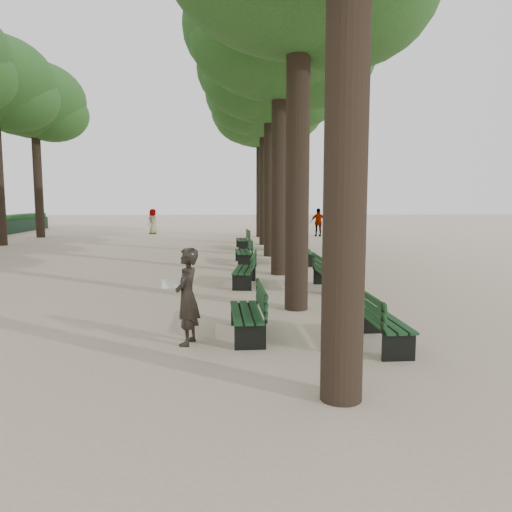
{
  "coord_description": "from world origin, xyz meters",
  "views": [
    {
      "loc": [
        0.26,
        -7.92,
        2.51
      ],
      "look_at": [
        0.6,
        3.0,
        1.2
      ],
      "focal_mm": 35.0,
      "sensor_mm": 36.0,
      "label": 1
    }
  ],
  "objects": [
    {
      "name": "bench_right_0",
      "position": [
        2.63,
        0.19,
        0.27
      ],
      "size": [
        0.66,
        1.83,
        0.92
      ],
      "color": "black",
      "rests_on": "ground"
    },
    {
      "name": "bench_left_2",
      "position": [
        0.37,
        10.58,
        0.27
      ],
      "size": [
        0.68,
        1.83,
        0.92
      ],
      "color": "black",
      "rests_on": "ground"
    },
    {
      "name": "tree_far_5",
      "position": [
        -12.0,
        23.0,
        8.14
      ],
      "size": [
        6.0,
        6.0,
        10.45
      ],
      "color": "#33261C",
      "rests_on": "ground"
    },
    {
      "name": "ground",
      "position": [
        0.0,
        0.0,
        0.0
      ],
      "size": [
        120.0,
        120.0,
        0.0
      ],
      "primitive_type": "plane",
      "color": "#CBB19A",
      "rests_on": "ground"
    },
    {
      "name": "pedestrian_b",
      "position": [
        7.0,
        28.47,
        0.89
      ],
      "size": [
        1.01,
        1.11,
        1.78
      ],
      "primitive_type": "imported",
      "rotation": [
        0.0,
        0.0,
        0.88
      ],
      "color": "#262628",
      "rests_on": "ground"
    },
    {
      "name": "bench_right_2",
      "position": [
        2.63,
        10.45,
        0.27
      ],
      "size": [
        0.68,
        1.83,
        0.92
      ],
      "color": "black",
      "rests_on": "ground"
    },
    {
      "name": "bench_right_1",
      "position": [
        2.63,
        5.35,
        0.27
      ],
      "size": [
        0.63,
        1.82,
        0.92
      ],
      "color": "black",
      "rests_on": "ground"
    },
    {
      "name": "tree_central_3",
      "position": [
        1.5,
        13.0,
        7.65
      ],
      "size": [
        6.0,
        6.0,
        9.95
      ],
      "color": "#33261C",
      "rests_on": "ground"
    },
    {
      "name": "pedestrian_d",
      "position": [
        -5.58,
        25.57,
        0.84
      ],
      "size": [
        0.63,
        0.88,
        1.67
      ],
      "primitive_type": "imported",
      "rotation": [
        0.0,
        0.0,
        4.3
      ],
      "color": "#262628",
      "rests_on": "ground"
    },
    {
      "name": "tree_central_5",
      "position": [
        1.5,
        23.0,
        7.65
      ],
      "size": [
        6.0,
        6.0,
        9.95
      ],
      "color": "#33261C",
      "rests_on": "ground"
    },
    {
      "name": "bench_left_0",
      "position": [
        0.37,
        0.82,
        0.27
      ],
      "size": [
        0.67,
        1.83,
        0.92
      ],
      "color": "black",
      "rests_on": "ground"
    },
    {
      "name": "bench_right_3",
      "position": [
        2.63,
        15.24,
        0.27
      ],
      "size": [
        0.59,
        1.8,
        0.92
      ],
      "color": "black",
      "rests_on": "ground"
    },
    {
      "name": "bench_left_3",
      "position": [
        0.37,
        15.83,
        0.27
      ],
      "size": [
        0.71,
        1.84,
        0.92
      ],
      "color": "black",
      "rests_on": "ground"
    },
    {
      "name": "pedestrian_c",
      "position": [
        5.16,
        23.2,
        0.88
      ],
      "size": [
        1.03,
        0.36,
        1.76
      ],
      "primitive_type": "imported",
      "rotation": [
        0.0,
        0.0,
        3.14
      ],
      "color": "#262628",
      "rests_on": "ground"
    },
    {
      "name": "man_with_map",
      "position": [
        -0.65,
        0.39,
        0.83
      ],
      "size": [
        0.66,
        0.72,
        1.66
      ],
      "color": "black",
      "rests_on": "ground"
    },
    {
      "name": "tree_central_2",
      "position": [
        1.5,
        8.0,
        7.65
      ],
      "size": [
        6.0,
        6.0,
        9.95
      ],
      "color": "#33261C",
      "rests_on": "ground"
    },
    {
      "name": "tree_central_4",
      "position": [
        1.5,
        18.0,
        7.65
      ],
      "size": [
        6.0,
        6.0,
        9.95
      ],
      "color": "#33261C",
      "rests_on": "ground"
    },
    {
      "name": "bench_left_1",
      "position": [
        0.37,
        5.99,
        0.27
      ],
      "size": [
        0.75,
        1.85,
        0.92
      ],
      "color": "black",
      "rests_on": "ground"
    }
  ]
}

